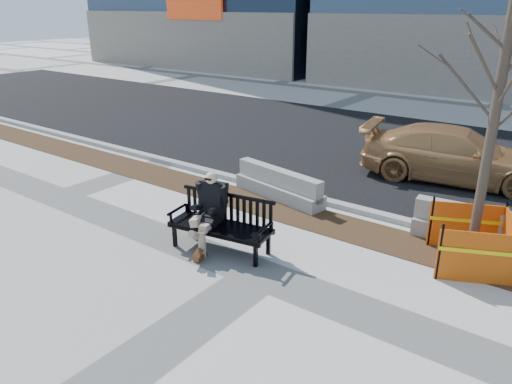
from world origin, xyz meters
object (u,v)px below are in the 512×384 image
sedan (452,180)px  jersey_barrier_right (483,246)px  tree_fence (468,264)px  bench (221,250)px  seated_man (211,246)px  jersey_barrier_left (279,198)px

sedan → jersey_barrier_right: sedan is taller
tree_fence → jersey_barrier_right: 0.94m
bench → tree_fence: tree_fence is taller
bench → jersey_barrier_right: bench is taller
seated_man → jersey_barrier_left: seated_man is taller
seated_man → jersey_barrier_left: bearing=87.4°
jersey_barrier_left → tree_fence: bearing=2.4°
bench → tree_fence: (4.01, 2.25, 0.00)m
bench → jersey_barrier_left: size_ratio=0.79×
seated_man → jersey_barrier_left: (-0.35, 2.92, 0.00)m
seated_man → tree_fence: 4.84m
tree_fence → sedan: 4.83m
tree_fence → sedan: tree_fence is taller
sedan → jersey_barrier_left: size_ratio=1.89×
tree_fence → sedan: (-1.59, 4.56, 0.00)m
sedan → jersey_barrier_left: 4.94m
sedan → seated_man: bearing=148.3°
jersey_barrier_right → sedan: bearing=109.4°
tree_fence → jersey_barrier_right: tree_fence is taller
bench → sedan: size_ratio=0.42×
jersey_barrier_left → jersey_barrier_right: (4.68, 0.26, 0.00)m
bench → jersey_barrier_left: 3.00m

